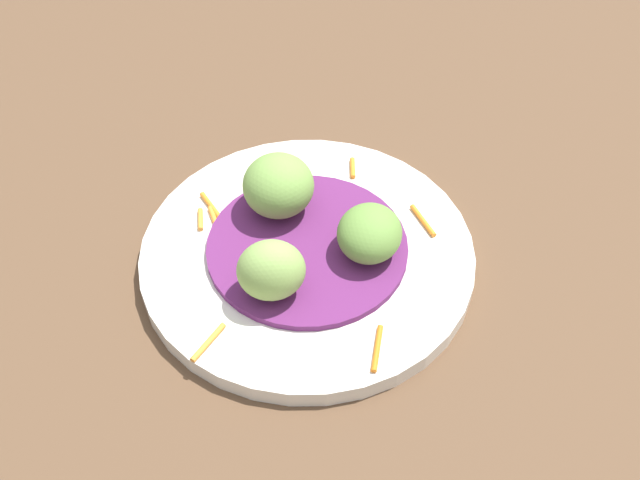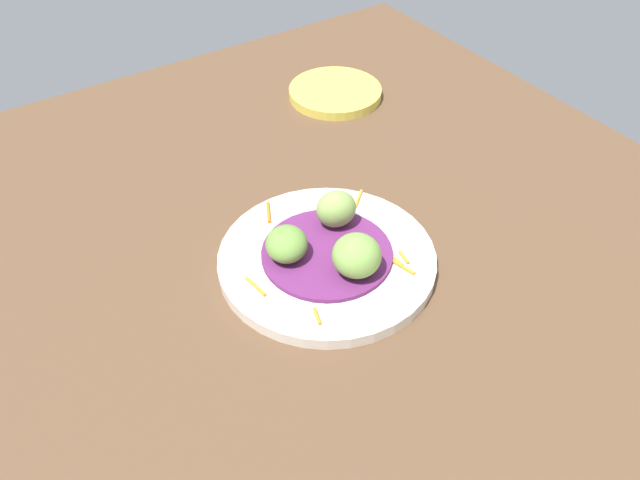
% 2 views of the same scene
% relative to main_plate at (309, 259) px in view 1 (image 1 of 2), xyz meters
% --- Properties ---
extents(table_surface, '(1.10, 1.10, 0.02)m').
position_rel_main_plate_xyz_m(table_surface, '(0.04, 0.00, -0.02)').
color(table_surface, brown).
rests_on(table_surface, ground).
extents(main_plate, '(0.25, 0.25, 0.01)m').
position_rel_main_plate_xyz_m(main_plate, '(0.00, 0.00, 0.00)').
color(main_plate, silver).
rests_on(main_plate, table_surface).
extents(cabbage_bed, '(0.15, 0.15, 0.01)m').
position_rel_main_plate_xyz_m(cabbage_bed, '(0.00, 0.00, 0.01)').
color(cabbage_bed, '#60235B').
rests_on(cabbage_bed, main_plate).
extents(carrot_garnish, '(0.20, 0.20, 0.00)m').
position_rel_main_plate_xyz_m(carrot_garnish, '(-0.01, 0.00, 0.01)').
color(carrot_garnish, orange).
rests_on(carrot_garnish, main_plate).
extents(guac_scoop_left, '(0.07, 0.07, 0.04)m').
position_rel_main_plate_xyz_m(guac_scoop_left, '(0.04, -0.02, 0.03)').
color(guac_scoop_left, olive).
rests_on(guac_scoop_left, cabbage_bed).
extents(guac_scoop_center, '(0.07, 0.08, 0.05)m').
position_rel_main_plate_xyz_m(guac_scoop_center, '(-0.01, 0.05, 0.04)').
color(guac_scoop_center, '#759E47').
rests_on(guac_scoop_center, cabbage_bed).
extents(guac_scoop_right, '(0.05, 0.05, 0.05)m').
position_rel_main_plate_xyz_m(guac_scoop_right, '(-0.04, -0.03, 0.04)').
color(guac_scoop_right, '#84A851').
rests_on(guac_scoop_right, cabbage_bed).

